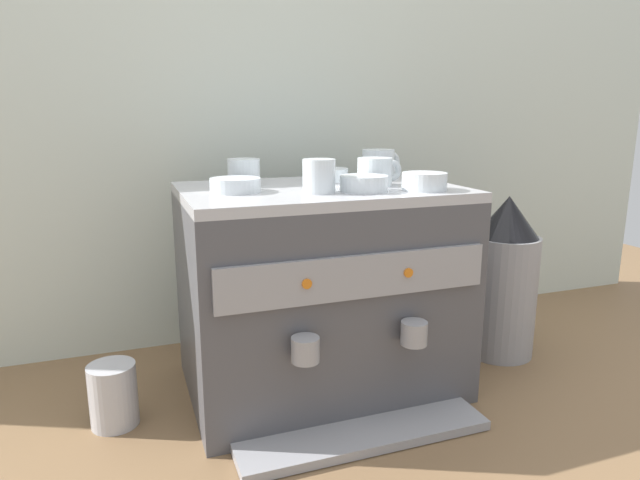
# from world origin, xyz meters

# --- Properties ---
(ground_plane) EXTENTS (4.00, 4.00, 0.00)m
(ground_plane) POSITION_xyz_m (0.00, 0.00, 0.00)
(ground_plane) COLOR brown
(tiled_backsplash_wall) EXTENTS (2.80, 0.03, 1.15)m
(tiled_backsplash_wall) POSITION_xyz_m (0.00, 0.39, 0.57)
(tiled_backsplash_wall) COLOR silver
(tiled_backsplash_wall) RESTS_ON ground_plane
(espresso_machine) EXTENTS (0.63, 0.54, 0.49)m
(espresso_machine) POSITION_xyz_m (0.00, -0.00, 0.25)
(espresso_machine) COLOR #4C4C51
(espresso_machine) RESTS_ON ground_plane
(ceramic_cup_0) EXTENTS (0.12, 0.08, 0.06)m
(ceramic_cup_0) POSITION_xyz_m (0.13, -0.02, 0.53)
(ceramic_cup_0) COLOR silver
(ceramic_cup_0) RESTS_ON espresso_machine
(ceramic_cup_1) EXTENTS (0.07, 0.11, 0.07)m
(ceramic_cup_1) POSITION_xyz_m (-0.04, -0.09, 0.53)
(ceramic_cup_1) COLOR silver
(ceramic_cup_1) RESTS_ON espresso_machine
(ceramic_cup_2) EXTENTS (0.12, 0.08, 0.07)m
(ceramic_cup_2) POSITION_xyz_m (0.21, 0.11, 0.53)
(ceramic_cup_2) COLOR silver
(ceramic_cup_2) RESTS_ON espresso_machine
(ceramic_cup_3) EXTENTS (0.08, 0.11, 0.06)m
(ceramic_cup_3) POSITION_xyz_m (-0.16, 0.09, 0.53)
(ceramic_cup_3) COLOR silver
(ceramic_cup_3) RESTS_ON espresso_machine
(ceramic_bowl_0) EXTENTS (0.10, 0.10, 0.04)m
(ceramic_bowl_0) POSITION_xyz_m (0.20, -0.13, 0.51)
(ceramic_bowl_0) COLOR silver
(ceramic_bowl_0) RESTS_ON espresso_machine
(ceramic_bowl_1) EXTENTS (0.10, 0.10, 0.03)m
(ceramic_bowl_1) POSITION_xyz_m (0.06, -0.10, 0.51)
(ceramic_bowl_1) COLOR silver
(ceramic_bowl_1) RESTS_ON espresso_machine
(ceramic_bowl_2) EXTENTS (0.10, 0.10, 0.03)m
(ceramic_bowl_2) POSITION_xyz_m (0.06, 0.09, 0.51)
(ceramic_bowl_2) COLOR silver
(ceramic_bowl_2) RESTS_ON espresso_machine
(ceramic_bowl_3) EXTENTS (0.11, 0.11, 0.03)m
(ceramic_bowl_3) POSITION_xyz_m (-0.20, -0.02, 0.51)
(ceramic_bowl_3) COLOR silver
(ceramic_bowl_3) RESTS_ON espresso_machine
(coffee_grinder) EXTENTS (0.18, 0.18, 0.45)m
(coffee_grinder) POSITION_xyz_m (0.54, -0.00, 0.22)
(coffee_grinder) COLOR #939399
(coffee_grinder) RESTS_ON ground_plane
(milk_pitcher) EXTENTS (0.10, 0.10, 0.14)m
(milk_pitcher) POSITION_xyz_m (-0.48, -0.02, 0.07)
(milk_pitcher) COLOR #B7B7BC
(milk_pitcher) RESTS_ON ground_plane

